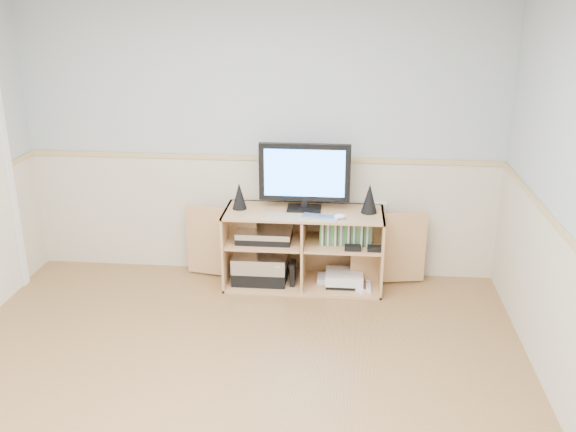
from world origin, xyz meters
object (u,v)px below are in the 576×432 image
object	(u,v)px
media_cabinet	(304,245)
game_consoles	(343,278)
monitor	(305,174)
keyboard	(320,217)

from	to	relation	value
media_cabinet	game_consoles	world-z (taller)	media_cabinet
monitor	keyboard	world-z (taller)	monitor
keyboard	game_consoles	distance (m)	0.63
media_cabinet	game_consoles	xyz separation A→B (m)	(0.33, -0.07, -0.26)
keyboard	game_consoles	xyz separation A→B (m)	(0.19, 0.13, -0.59)
keyboard	media_cabinet	bearing A→B (deg)	138.43
monitor	game_consoles	bearing A→B (deg)	-10.32
monitor	game_consoles	distance (m)	0.94
media_cabinet	game_consoles	bearing A→B (deg)	-11.76
game_consoles	keyboard	bearing A→B (deg)	-146.56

